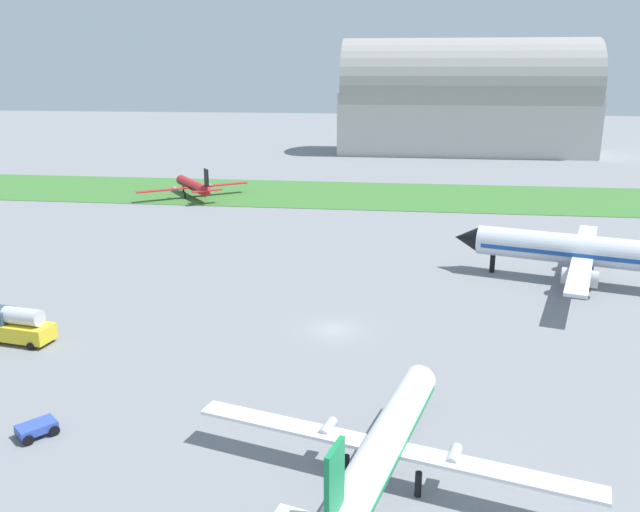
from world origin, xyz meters
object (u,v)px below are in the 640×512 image
(airplane_foreground_turboprop, at_px, (386,441))
(fuel_truck_near_gate, at_px, (16,325))
(airplane_midfield_jet, at_px, (583,251))
(airplane_taxiing_turboprop, at_px, (193,185))
(baggage_cart_midfield, at_px, (37,428))

(airplane_foreground_turboprop, xyz_separation_m, fuel_truck_near_gate, (-33.28, 15.96, -1.08))
(airplane_midfield_jet, distance_m, airplane_taxiing_turboprop, 73.49)
(airplane_midfield_jet, bearing_deg, fuel_truck_near_gate, 40.27)
(fuel_truck_near_gate, bearing_deg, airplane_midfield_jet, -147.80)
(airplane_midfield_jet, xyz_separation_m, baggage_cart_midfield, (-43.86, -37.94, -3.22))
(airplane_midfield_jet, bearing_deg, baggage_cart_midfield, 57.37)
(airplane_midfield_jet, height_order, airplane_taxiing_turboprop, airplane_midfield_jet)
(airplane_midfield_jet, relative_size, airplane_taxiing_turboprop, 1.62)
(airplane_midfield_jet, xyz_separation_m, airplane_taxiing_turboprop, (-59.69, 42.85, -1.44))
(airplane_midfield_jet, height_order, airplane_foreground_turboprop, airplane_midfield_jet)
(airplane_midfield_jet, distance_m, airplane_foreground_turboprop, 44.86)
(fuel_truck_near_gate, xyz_separation_m, baggage_cart_midfield, (10.20, -14.15, -1.01))
(airplane_taxiing_turboprop, bearing_deg, fuel_truck_near_gate, 147.63)
(airplane_midfield_jet, height_order, baggage_cart_midfield, airplane_midfield_jet)
(airplane_foreground_turboprop, bearing_deg, fuel_truck_near_gate, 79.05)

